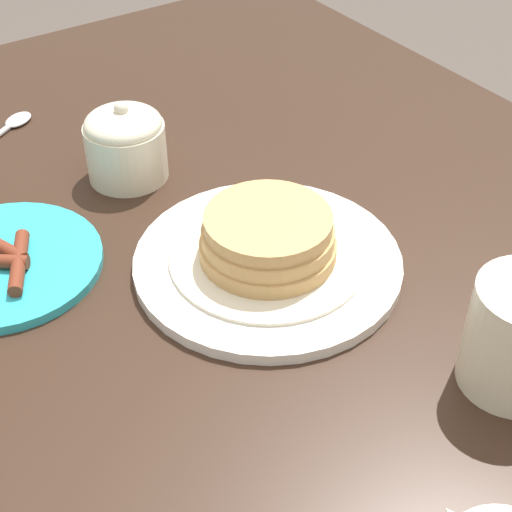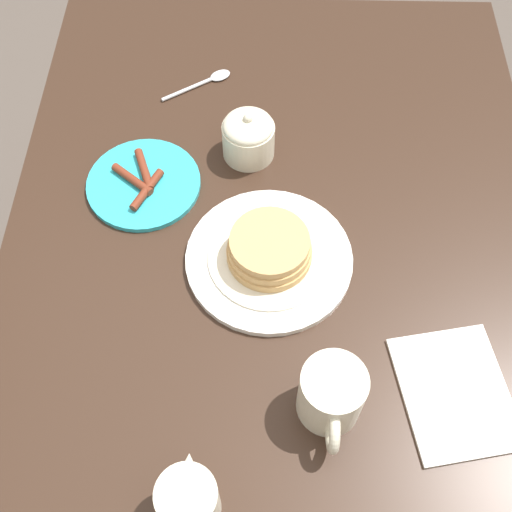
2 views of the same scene
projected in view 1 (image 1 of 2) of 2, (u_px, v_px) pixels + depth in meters
The scene contains 5 objects.
dining_table at pixel (259, 329), 0.88m from camera, with size 1.22×0.89×0.72m.
pancake_plate at pixel (268, 251), 0.76m from camera, with size 0.26×0.26×0.06m.
side_plate_bacon at pixel (3, 263), 0.77m from camera, with size 0.19×0.19×0.02m.
sugar_bowl at pixel (125, 143), 0.87m from camera, with size 0.09×0.09×0.09m.
spoon at pixel (5, 129), 0.97m from camera, with size 0.09×0.13×0.01m.
Camera 1 is at (0.52, -0.35, 1.22)m, focal length 55.00 mm.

